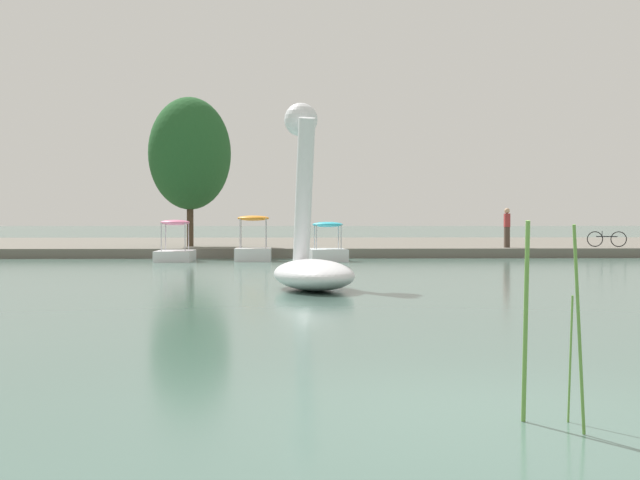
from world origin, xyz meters
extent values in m
plane|color=#47665B|center=(0.00, 0.00, 0.00)|extent=(657.86, 657.86, 0.00)
cube|color=#6B665B|center=(0.00, 40.90, 0.20)|extent=(142.63, 25.32, 0.40)
ellipsoid|color=white|center=(-0.96, 12.01, 0.34)|extent=(2.24, 3.45, 0.67)
cylinder|color=white|center=(-1.15, 13.01, 2.20)|extent=(0.58, 1.13, 3.34)
sphere|color=white|center=(-1.21, 13.36, 3.87)|extent=(0.91, 0.91, 0.78)
cone|color=yellow|center=(-1.27, 13.67, 3.87)|extent=(0.53, 0.66, 0.43)
cube|color=white|center=(-0.08, 25.98, 0.23)|extent=(1.50, 2.28, 0.46)
ellipsoid|color=#2DB7D1|center=(-0.08, 25.98, 1.39)|extent=(1.24, 1.15, 0.20)
cylinder|color=#B7B7BF|center=(-0.58, 26.37, 0.92)|extent=(0.04, 0.04, 0.93)
cylinder|color=#B7B7BF|center=(0.35, 26.43, 0.92)|extent=(0.04, 0.04, 0.93)
cylinder|color=#B7B7BF|center=(-0.52, 25.52, 0.92)|extent=(0.04, 0.04, 0.93)
cylinder|color=#B7B7BF|center=(0.41, 25.58, 0.92)|extent=(0.04, 0.04, 0.93)
cube|color=white|center=(-2.94, 26.35, 0.24)|extent=(1.39, 2.28, 0.49)
ellipsoid|color=orange|center=(-2.94, 26.35, 1.64)|extent=(1.24, 1.13, 0.20)
cylinder|color=#B7B7BF|center=(-3.43, 26.79, 1.06)|extent=(0.04, 0.04, 1.15)
cylinder|color=#B7B7BF|center=(-2.45, 26.80, 1.06)|extent=(0.04, 0.04, 1.15)
cylinder|color=#B7B7BF|center=(-3.42, 25.90, 1.06)|extent=(0.04, 0.04, 1.15)
cylinder|color=#B7B7BF|center=(-2.44, 25.91, 1.06)|extent=(0.04, 0.04, 1.15)
cube|color=white|center=(-5.89, 25.98, 0.20)|extent=(1.37, 2.36, 0.40)
ellipsoid|color=pink|center=(-5.89, 25.98, 1.47)|extent=(1.12, 1.44, 0.20)
cylinder|color=#B7B7BF|center=(-6.34, 26.55, 0.94)|extent=(0.04, 0.04, 1.07)
cylinder|color=#B7B7BF|center=(-5.45, 26.56, 0.94)|extent=(0.04, 0.04, 1.07)
cylinder|color=#B7B7BF|center=(-6.33, 25.41, 0.94)|extent=(0.04, 0.04, 1.07)
cylinder|color=#B7B7BF|center=(-5.44, 25.42, 0.94)|extent=(0.04, 0.04, 1.07)
cylinder|color=#423323|center=(-5.99, 31.55, 1.89)|extent=(0.30, 0.30, 2.99)
ellipsoid|color=#235628|center=(-5.99, 31.55, 4.54)|extent=(4.99, 4.89, 5.00)
cube|color=#47382D|center=(7.72, 29.52, 0.84)|extent=(0.21, 0.21, 0.88)
cube|color=#A53333|center=(7.72, 29.52, 1.56)|extent=(0.24, 0.23, 0.57)
sphere|color=tan|center=(7.72, 29.52, 1.96)|extent=(0.23, 0.23, 0.23)
torus|color=black|center=(12.84, 30.25, 0.74)|extent=(0.67, 0.23, 0.68)
torus|color=black|center=(11.89, 30.52, 0.74)|extent=(0.67, 0.23, 0.68)
cube|color=black|center=(12.36, 30.39, 0.85)|extent=(0.87, 0.28, 0.04)
cylinder|color=black|center=(12.17, 30.44, 0.95)|extent=(0.03, 0.03, 0.29)
cylinder|color=#669942|center=(0.57, -0.74, 0.73)|extent=(0.15, 0.15, 1.46)
cylinder|color=#669942|center=(0.65, -0.33, 0.47)|extent=(0.03, 0.06, 0.94)
cylinder|color=#669942|center=(0.31, -0.36, 0.75)|extent=(0.05, 0.20, 1.49)
camera|label=1|loc=(-1.39, -6.50, 1.48)|focal=47.79mm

